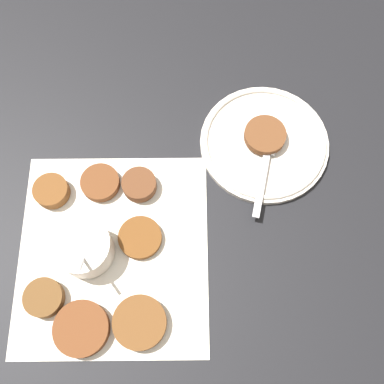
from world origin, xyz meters
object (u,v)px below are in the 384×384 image
object	(u,v)px
serving_plate	(264,143)
fork	(267,154)
sauce_bowl	(85,248)
fritter_on_plate	(265,135)

from	to	relation	value
serving_plate	fork	size ratio (longest dim) A/B	1.24
serving_plate	sauce_bowl	bearing A→B (deg)	113.49
serving_plate	fork	distance (m)	0.03
serving_plate	fork	xyz separation A→B (m)	(-0.03, 0.00, 0.01)
sauce_bowl	serving_plate	world-z (taller)	sauce_bowl
fritter_on_plate	fork	bearing A→B (deg)	173.31
fork	serving_plate	bearing A→B (deg)	-7.54
fritter_on_plate	fork	world-z (taller)	fritter_on_plate
sauce_bowl	fork	distance (m)	0.35
sauce_bowl	fritter_on_plate	size ratio (longest dim) A/B	1.46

